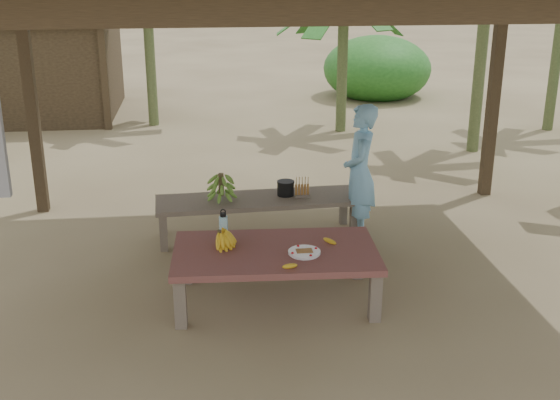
{
  "coord_description": "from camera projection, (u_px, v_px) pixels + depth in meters",
  "views": [
    {
      "loc": [
        -0.83,
        -6.03,
        2.96
      ],
      "look_at": [
        -0.14,
        0.09,
        0.8
      ],
      "focal_mm": 45.0,
      "sensor_mm": 36.0,
      "label": 1
    }
  ],
  "objects": [
    {
      "name": "loose_banana_front",
      "position": [
        290.0,
        266.0,
        5.81
      ],
      "size": [
        0.16,
        0.11,
        0.04
      ],
      "primitive_type": "ellipsoid",
      "rotation": [
        0.0,
        0.0,
        2.02
      ],
      "color": "yellow",
      "rests_on": "work_table"
    },
    {
      "name": "loose_banana_side",
      "position": [
        330.0,
        241.0,
        6.31
      ],
      "size": [
        0.13,
        0.13,
        0.04
      ],
      "primitive_type": "ellipsoid",
      "rotation": [
        0.0,
        0.0,
        0.77
      ],
      "color": "yellow",
      "rests_on": "work_table"
    },
    {
      "name": "ground",
      "position": [
        295.0,
        281.0,
        6.73
      ],
      "size": [
        80.0,
        80.0,
        0.0
      ],
      "primitive_type": "plane",
      "color": "brown",
      "rests_on": "ground"
    },
    {
      "name": "cooking_pot",
      "position": [
        286.0,
        189.0,
        7.71
      ],
      "size": [
        0.18,
        0.18,
        0.16
      ],
      "primitive_type": "cylinder",
      "color": "black",
      "rests_on": "bench"
    },
    {
      "name": "woman",
      "position": [
        360.0,
        173.0,
        7.53
      ],
      "size": [
        0.46,
        0.61,
        1.49
      ],
      "primitive_type": "imported",
      "rotation": [
        0.0,
        0.0,
        -1.78
      ],
      "color": "#77B7E1",
      "rests_on": "ground"
    },
    {
      "name": "green_banana_stalk",
      "position": [
        221.0,
        186.0,
        7.53
      ],
      "size": [
        0.29,
        0.29,
        0.32
      ],
      "primitive_type": null,
      "rotation": [
        0.0,
        0.0,
        0.05
      ],
      "color": "#598C2D",
      "rests_on": "bench"
    },
    {
      "name": "work_table",
      "position": [
        275.0,
        256.0,
        6.2
      ],
      "size": [
        1.84,
        1.08,
        0.5
      ],
      "rotation": [
        0.0,
        0.0,
        -0.04
      ],
      "color": "brown",
      "rests_on": "ground"
    },
    {
      "name": "bench",
      "position": [
        258.0,
        203.0,
        7.66
      ],
      "size": [
        2.23,
        0.71,
        0.45
      ],
      "rotation": [
        0.0,
        0.0,
        0.05
      ],
      "color": "brown",
      "rests_on": "ground"
    },
    {
      "name": "water_flask",
      "position": [
        223.0,
        227.0,
        6.37
      ],
      "size": [
        0.08,
        0.08,
        0.3
      ],
      "color": "teal",
      "rests_on": "work_table"
    },
    {
      "name": "ripe_banana_bunch",
      "position": [
        219.0,
        238.0,
        6.22
      ],
      "size": [
        0.35,
        0.32,
        0.17
      ],
      "primitive_type": null,
      "rotation": [
        0.0,
        0.0,
        -0.36
      ],
      "color": "yellow",
      "rests_on": "work_table"
    },
    {
      "name": "banana_plant_n",
      "position": [
        344.0,
        3.0,
        11.72
      ],
      "size": [
        1.8,
        1.8,
        2.67
      ],
      "color": "#596638",
      "rests_on": "ground"
    },
    {
      "name": "skewer_rack",
      "position": [
        302.0,
        187.0,
        7.63
      ],
      "size": [
        0.18,
        0.09,
        0.24
      ],
      "primitive_type": null,
      "rotation": [
        0.0,
        0.0,
        0.05
      ],
      "color": "#A57F47",
      "rests_on": "bench"
    },
    {
      "name": "plate",
      "position": [
        304.0,
        252.0,
        6.08
      ],
      "size": [
        0.28,
        0.28,
        0.04
      ],
      "color": "white",
      "rests_on": "work_table"
    },
    {
      "name": "hut",
      "position": [
        7.0,
        57.0,
        13.38
      ],
      "size": [
        4.4,
        3.43,
        2.85
      ],
      "color": "black",
      "rests_on": "ground"
    }
  ]
}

